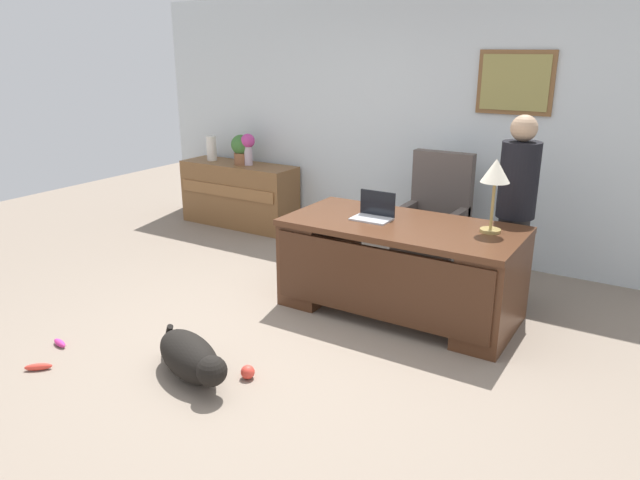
% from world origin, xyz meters
% --- Properties ---
extents(ground_plane, '(12.00, 12.00, 0.00)m').
position_xyz_m(ground_plane, '(0.00, 0.00, 0.00)').
color(ground_plane, gray).
extents(back_wall, '(7.00, 0.16, 2.70)m').
position_xyz_m(back_wall, '(0.01, 2.60, 1.35)').
color(back_wall, silver).
rests_on(back_wall, ground_plane).
extents(desk, '(1.92, 0.94, 0.78)m').
position_xyz_m(desk, '(0.53, 0.91, 0.43)').
color(desk, '#4C2B19').
rests_on(desk, ground_plane).
extents(credenza, '(1.52, 0.50, 0.78)m').
position_xyz_m(credenza, '(-2.26, 2.25, 0.39)').
color(credenza, brown).
rests_on(credenza, ground_plane).
extents(armchair, '(0.60, 0.59, 1.19)m').
position_xyz_m(armchair, '(0.42, 1.97, 0.52)').
color(armchair, '#564C47').
rests_on(armchair, ground_plane).
extents(person_standing, '(0.32, 0.32, 1.64)m').
position_xyz_m(person_standing, '(1.26, 1.62, 0.84)').
color(person_standing, '#262323').
rests_on(person_standing, ground_plane).
extents(dog_lying, '(0.80, 0.51, 0.30)m').
position_xyz_m(dog_lying, '(-0.21, -0.79, 0.15)').
color(dog_lying, black).
rests_on(dog_lying, ground_plane).
extents(laptop, '(0.32, 0.22, 0.23)m').
position_xyz_m(laptop, '(0.27, 0.95, 0.84)').
color(laptop, '#B2B5BA').
rests_on(laptop, desk).
extents(desk_lamp, '(0.22, 0.22, 0.57)m').
position_xyz_m(desk_lamp, '(1.21, 1.09, 1.23)').
color(desk_lamp, '#9E8447').
rests_on(desk_lamp, desk).
extents(vase_with_flowers, '(0.17, 0.17, 0.38)m').
position_xyz_m(vase_with_flowers, '(-2.09, 2.25, 1.02)').
color(vase_with_flowers, '#C1ADBF').
rests_on(vase_with_flowers, credenza).
extents(vase_empty, '(0.12, 0.12, 0.31)m').
position_xyz_m(vase_empty, '(-2.68, 2.25, 0.94)').
color(vase_empty, silver).
rests_on(vase_empty, credenza).
extents(potted_plant, '(0.24, 0.24, 0.36)m').
position_xyz_m(potted_plant, '(-2.20, 2.25, 0.98)').
color(potted_plant, brown).
rests_on(potted_plant, credenza).
extents(dog_toy_ball, '(0.10, 0.10, 0.10)m').
position_xyz_m(dog_toy_ball, '(0.11, -0.59, 0.05)').
color(dog_toy_ball, '#E53F33').
rests_on(dog_toy_ball, ground_plane).
extents(dog_toy_bone, '(0.17, 0.16, 0.05)m').
position_xyz_m(dog_toy_bone, '(-1.20, -1.28, 0.03)').
color(dog_toy_bone, '#E53F33').
rests_on(dog_toy_bone, ground_plane).
extents(dog_toy_plush, '(0.16, 0.08, 0.05)m').
position_xyz_m(dog_toy_plush, '(-1.38, -0.98, 0.03)').
color(dog_toy_plush, '#D8338C').
rests_on(dog_toy_plush, ground_plane).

